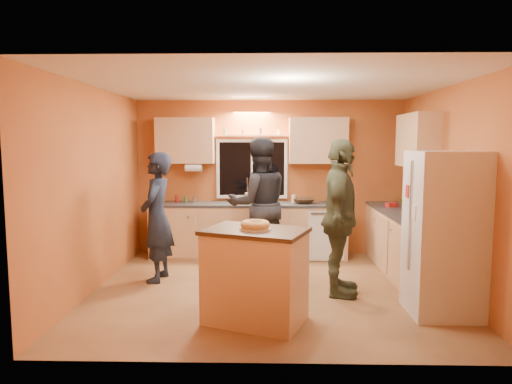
{
  "coord_description": "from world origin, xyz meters",
  "views": [
    {
      "loc": [
        -0.04,
        -5.74,
        1.89
      ],
      "look_at": [
        -0.19,
        0.4,
        1.22
      ],
      "focal_mm": 32.0,
      "sensor_mm": 36.0,
      "label": 1
    }
  ],
  "objects_px": {
    "refrigerator": "(444,234)",
    "person_center": "(259,204)",
    "island": "(255,275)",
    "person_left": "(157,217)",
    "person_right": "(340,218)"
  },
  "relations": [
    {
      "from": "refrigerator",
      "to": "person_center",
      "type": "bearing_deg",
      "value": 139.65
    },
    {
      "from": "refrigerator",
      "to": "person_right",
      "type": "xyz_separation_m",
      "value": [
        -1.04,
        0.6,
        0.07
      ]
    },
    {
      "from": "refrigerator",
      "to": "person_left",
      "type": "xyz_separation_m",
      "value": [
        -3.43,
        1.16,
        -0.02
      ]
    },
    {
      "from": "island",
      "to": "person_left",
      "type": "relative_size",
      "value": 0.69
    },
    {
      "from": "refrigerator",
      "to": "island",
      "type": "distance_m",
      "value": 2.11
    },
    {
      "from": "island",
      "to": "person_center",
      "type": "relative_size",
      "value": 0.62
    },
    {
      "from": "refrigerator",
      "to": "person_center",
      "type": "distance_m",
      "value": 2.7
    },
    {
      "from": "refrigerator",
      "to": "person_right",
      "type": "height_order",
      "value": "person_right"
    },
    {
      "from": "refrigerator",
      "to": "person_center",
      "type": "relative_size",
      "value": 0.92
    },
    {
      "from": "person_left",
      "to": "person_center",
      "type": "bearing_deg",
      "value": 116.77
    },
    {
      "from": "island",
      "to": "person_center",
      "type": "xyz_separation_m",
      "value": [
        -0.0,
        2.02,
        0.48
      ]
    },
    {
      "from": "refrigerator",
      "to": "island",
      "type": "xyz_separation_m",
      "value": [
        -2.05,
        -0.28,
        -0.4
      ]
    },
    {
      "from": "island",
      "to": "person_center",
      "type": "height_order",
      "value": "person_center"
    },
    {
      "from": "person_left",
      "to": "refrigerator",
      "type": "bearing_deg",
      "value": 74.98
    },
    {
      "from": "island",
      "to": "person_right",
      "type": "xyz_separation_m",
      "value": [
        1.02,
        0.88,
        0.47
      ]
    }
  ]
}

